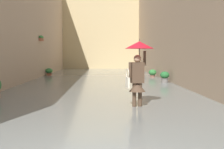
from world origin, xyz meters
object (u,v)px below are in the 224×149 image
at_px(potted_plant_near_right, 49,72).
at_px(person_wading, 138,63).
at_px(potted_plant_near_left, 165,77).
at_px(potted_plant_far_left, 153,73).

bearing_deg(potted_plant_near_right, person_wading, 112.49).
bearing_deg(potted_plant_near_left, person_wading, 70.94).
relative_size(potted_plant_near_right, potted_plant_near_left, 0.86).
bearing_deg(potted_plant_near_right, potted_plant_near_left, 143.07).
bearing_deg(potted_plant_near_left, potted_plant_near_right, -36.93).
relative_size(potted_plant_far_left, potted_plant_near_left, 0.88).
xyz_separation_m(potted_plant_far_left, potted_plant_near_left, (-0.02, 3.65, 0.03)).
relative_size(person_wading, potted_plant_near_left, 2.90).
bearing_deg(potted_plant_near_left, potted_plant_far_left, -89.61).
bearing_deg(person_wading, potted_plant_near_left, -109.06).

